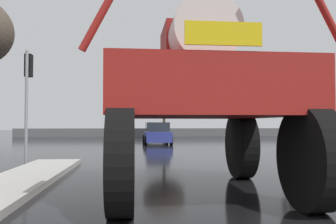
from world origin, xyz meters
name	(u,v)px	position (x,y,z in m)	size (l,w,h in m)	color
ground_plane	(171,150)	(0.00, 18.00, 0.00)	(120.00, 120.00, 0.00)	black
median_island	(15,183)	(-4.63, 7.33, 0.07)	(1.52, 9.42, 0.15)	#B2AFA8
oversize_sprayer	(197,97)	(-0.60, 6.23, 2.00)	(4.37, 5.43, 4.57)	black
sedan_ahead	(157,134)	(-0.39, 23.92, 0.71)	(1.97, 4.14, 1.52)	navy
traffic_signal_near_left	(28,81)	(-5.83, 12.27, 2.99)	(0.24, 0.54, 4.10)	gray
traffic_signal_near_right	(284,91)	(3.93, 12.28, 2.70)	(0.24, 0.54, 3.70)	gray
bare_tree_right	(296,80)	(10.58, 25.43, 4.81)	(2.45, 2.45, 6.01)	#473828
bare_tree_far_center	(164,79)	(0.91, 33.81, 5.85)	(4.14, 4.14, 7.63)	#473828
roadside_barrier	(153,132)	(0.00, 38.36, 0.45)	(30.10, 0.24, 0.90)	#59595B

